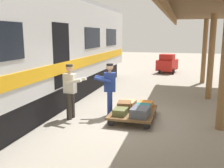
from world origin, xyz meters
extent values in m
plane|color=gray|center=(0.00, 0.00, 0.00)|extent=(60.00, 60.00, 0.00)
cylinder|color=brown|center=(-2.50, -7.12, 1.70)|extent=(0.24, 0.24, 3.40)
cylinder|color=brown|center=(-2.50, -3.56, 1.70)|extent=(0.24, 0.24, 3.40)
cube|color=brown|center=(-0.95, 0.00, 3.25)|extent=(0.08, 15.04, 0.30)
cube|color=silver|center=(3.75, 0.00, 2.35)|extent=(3.00, 16.40, 2.90)
cube|color=black|center=(3.75, 0.00, 0.45)|extent=(2.55, 15.58, 0.90)
cube|color=gold|center=(2.24, 0.00, 1.55)|extent=(0.03, 16.07, 0.36)
cube|color=black|center=(2.24, -5.74, 2.45)|extent=(0.02, 1.80, 0.84)
cube|color=black|center=(2.24, -2.87, 2.45)|extent=(0.02, 1.80, 0.84)
cube|color=black|center=(2.30, 0.00, 1.95)|extent=(0.12, 1.10, 2.00)
cube|color=brown|center=(-0.03, -0.14, 0.25)|extent=(1.29, 1.78, 0.07)
cylinder|color=black|center=(-0.55, 0.57, 0.11)|extent=(0.21, 0.05, 0.21)
cylinder|color=black|center=(0.48, 0.57, 0.11)|extent=(0.21, 0.05, 0.21)
cylinder|color=black|center=(-0.55, -0.85, 0.11)|extent=(0.21, 0.05, 0.21)
cylinder|color=black|center=(0.48, -0.85, 0.11)|extent=(0.21, 0.05, 0.21)
cube|color=#CC6B23|center=(-0.32, -0.63, 0.36)|extent=(0.49, 0.64, 0.16)
cube|color=brown|center=(0.26, 0.35, 0.38)|extent=(0.39, 0.49, 0.19)
cube|color=brown|center=(0.26, -0.14, 0.42)|extent=(0.45, 0.50, 0.27)
cube|color=#4C515B|center=(-0.32, 0.35, 0.41)|extent=(0.53, 0.64, 0.26)
cube|color=tan|center=(0.26, -0.63, 0.37)|extent=(0.52, 0.57, 0.17)
cube|color=#1E666B|center=(-0.32, -0.14, 0.39)|extent=(0.45, 0.48, 0.22)
cylinder|color=navy|center=(0.78, -0.37, 0.41)|extent=(0.16, 0.16, 0.82)
cylinder|color=navy|center=(0.74, -0.17, 0.41)|extent=(0.16, 0.16, 0.82)
cube|color=navy|center=(0.76, -0.27, 1.12)|extent=(0.40, 0.30, 0.60)
cylinder|color=tan|center=(0.76, -0.27, 1.45)|extent=(0.09, 0.09, 0.06)
sphere|color=tan|center=(0.76, -0.27, 1.59)|extent=(0.22, 0.22, 0.22)
cylinder|color=black|center=(0.76, -0.27, 1.67)|extent=(0.21, 0.21, 0.06)
cylinder|color=navy|center=(1.01, -0.37, 1.22)|extent=(0.54, 0.22, 0.21)
cylinder|color=navy|center=(0.94, -0.06, 1.22)|extent=(0.54, 0.22, 0.21)
cylinder|color=#332D28|center=(1.89, 0.37, 0.41)|extent=(0.16, 0.16, 0.82)
cylinder|color=#332D28|center=(1.87, 0.17, 0.41)|extent=(0.16, 0.16, 0.82)
cube|color=silver|center=(1.88, 0.27, 1.12)|extent=(0.38, 0.25, 0.60)
cylinder|color=tan|center=(1.88, 0.27, 1.45)|extent=(0.09, 0.09, 0.06)
sphere|color=tan|center=(1.88, 0.27, 1.59)|extent=(0.22, 0.22, 0.22)
cylinder|color=#332D28|center=(1.88, 0.27, 1.67)|extent=(0.21, 0.21, 0.06)
cylinder|color=silver|center=(1.68, 0.45, 1.22)|extent=(0.54, 0.15, 0.21)
cylinder|color=silver|center=(1.65, 0.13, 1.22)|extent=(0.54, 0.15, 0.21)
cube|color=#B21E19|center=(-0.41, -10.39, 0.55)|extent=(1.43, 1.89, 0.70)
cube|color=#B21E19|center=(-0.41, -10.04, 1.05)|extent=(1.03, 0.87, 0.50)
cylinder|color=black|center=(-0.86, -9.79, 0.20)|extent=(0.12, 0.40, 0.40)
cylinder|color=black|center=(0.04, -9.79, 0.20)|extent=(0.12, 0.40, 0.40)
cylinder|color=black|center=(-0.86, -10.99, 0.20)|extent=(0.12, 0.40, 0.40)
cylinder|color=black|center=(0.04, -10.99, 0.20)|extent=(0.12, 0.40, 0.40)
camera|label=1|loc=(-1.41, 7.23, 2.59)|focal=40.49mm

